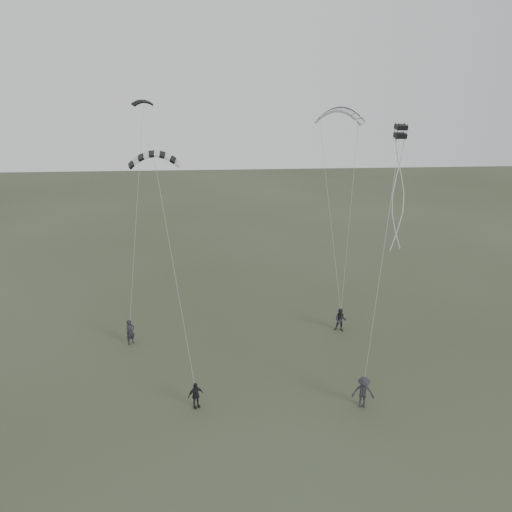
{
  "coord_description": "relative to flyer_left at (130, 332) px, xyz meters",
  "views": [
    {
      "loc": [
        -1.45,
        -23.87,
        17.39
      ],
      "look_at": [
        0.52,
        5.45,
        6.48
      ],
      "focal_mm": 35.0,
      "sensor_mm": 36.0,
      "label": 1
    }
  ],
  "objects": [
    {
      "name": "kite_striped",
      "position": [
        2.55,
        -0.88,
        12.04
      ],
      "size": [
        3.07,
        1.27,
        1.32
      ],
      "primitive_type": null,
      "rotation": [
        0.24,
        0.0,
        0.09
      ],
      "color": "black",
      "rests_on": "flyer_center"
    },
    {
      "name": "flyer_far",
      "position": [
        13.86,
        -7.75,
        0.05
      ],
      "size": [
        1.32,
        0.93,
        1.87
      ],
      "primitive_type": "imported",
      "rotation": [
        0.0,
        0.0,
        -0.21
      ],
      "color": "#252529",
      "rests_on": "ground"
    },
    {
      "name": "kite_box",
      "position": [
        15.97,
        -3.64,
        13.51
      ],
      "size": [
        0.59,
        0.65,
        0.74
      ],
      "primitive_type": null,
      "rotation": [
        0.1,
        0.0,
        0.02
      ],
      "color": "black",
      "rests_on": "flyer_far"
    },
    {
      "name": "ground",
      "position": [
        7.92,
        -6.35,
        -0.88
      ],
      "size": [
        140.0,
        140.0,
        0.0
      ],
      "primitive_type": "plane",
      "color": "#323925",
      "rests_on": "ground"
    },
    {
      "name": "kite_pale_large",
      "position": [
        14.76,
        5.64,
        13.95
      ],
      "size": [
        3.55,
        2.53,
        1.58
      ],
      "primitive_type": null,
      "rotation": [
        0.17,
        0.0,
        -0.49
      ],
      "color": "#A5A7A9",
      "rests_on": "flyer_right"
    },
    {
      "name": "kite_dark_small",
      "position": [
        1.12,
        5.78,
        14.58
      ],
      "size": [
        1.53,
        1.22,
        0.6
      ],
      "primitive_type": null,
      "rotation": [
        0.32,
        0.0,
        0.54
      ],
      "color": "black",
      "rests_on": "flyer_left"
    },
    {
      "name": "flyer_center",
      "position": [
        4.71,
        -7.18,
        -0.11
      ],
      "size": [
        0.97,
        0.75,
        1.53
      ],
      "primitive_type": "imported",
      "rotation": [
        0.0,
        0.0,
        0.48
      ],
      "color": "black",
      "rests_on": "ground"
    },
    {
      "name": "flyer_right",
      "position": [
        14.57,
        0.84,
        -0.03
      ],
      "size": [
        0.98,
        0.86,
        1.69
      ],
      "primitive_type": "imported",
      "rotation": [
        0.0,
        0.0,
        -0.31
      ],
      "color": "#232327",
      "rests_on": "ground"
    },
    {
      "name": "flyer_left",
      "position": [
        0.0,
        0.0,
        0.0
      ],
      "size": [
        0.76,
        0.74,
        1.76
      ],
      "primitive_type": "imported",
      "rotation": [
        0.0,
        0.0,
        0.74
      ],
      "color": "black",
      "rests_on": "ground"
    }
  ]
}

